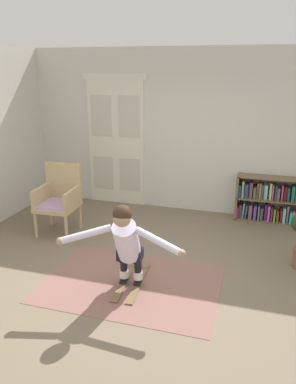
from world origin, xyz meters
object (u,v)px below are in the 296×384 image
(wicker_chair, at_px, (59,197))
(person_skier, at_px, (126,240))
(bookshelf, at_px, (274,201))
(skis_pair, at_px, (132,280))

(wicker_chair, height_order, person_skier, person_skier)
(bookshelf, xyz_separation_m, person_skier, (-1.69, -2.79, 0.31))
(bookshelf, bearing_deg, wicker_chair, -156.86)
(wicker_chair, bearing_deg, person_skier, -39.85)
(wicker_chair, distance_m, person_skier, 2.13)
(bookshelf, bearing_deg, person_skier, -121.24)
(person_skier, bearing_deg, bookshelf, 58.76)
(person_skier, bearing_deg, skis_pair, 94.33)
(wicker_chair, xyz_separation_m, person_skier, (1.63, -1.36, 0.09))
(wicker_chair, relative_size, person_skier, 0.76)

